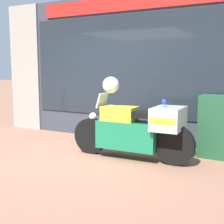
% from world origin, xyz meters
% --- Properties ---
extents(ground_plane, '(60.00, 60.00, 0.00)m').
position_xyz_m(ground_plane, '(0.00, 0.00, 0.00)').
color(ground_plane, '#8E604C').
extents(shop_building, '(6.16, 0.55, 3.23)m').
position_xyz_m(shop_building, '(-0.42, 2.00, 1.62)').
color(shop_building, '#333842').
rests_on(shop_building, ground).
extents(window_display, '(4.78, 0.30, 2.10)m').
position_xyz_m(window_display, '(0.39, 2.03, 0.49)').
color(window_display, slate).
rests_on(window_display, ground).
extents(paramedic_motorcycle, '(2.31, 0.67, 1.17)m').
position_xyz_m(paramedic_motorcycle, '(1.22, 0.52, 0.56)').
color(paramedic_motorcycle, black).
rests_on(paramedic_motorcycle, ground).
extents(white_helmet, '(0.30, 0.30, 0.30)m').
position_xyz_m(white_helmet, '(0.70, 0.50, 1.32)').
color(white_helmet, white).
rests_on(white_helmet, paramedic_motorcycle).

